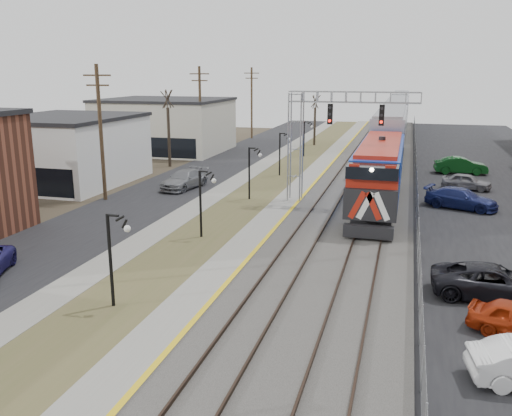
% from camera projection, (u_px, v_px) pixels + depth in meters
% --- Properties ---
extents(street_west, '(7.00, 120.00, 0.04)m').
position_uv_depth(street_west, '(192.00, 177.00, 49.63)').
color(street_west, black).
rests_on(street_west, ground).
extents(sidewalk, '(2.00, 120.00, 0.08)m').
position_uv_depth(sidewalk, '(239.00, 180.00, 48.44)').
color(sidewalk, gray).
rests_on(sidewalk, ground).
extents(grass_median, '(4.00, 120.00, 0.06)m').
position_uv_depth(grass_median, '(272.00, 182.00, 47.66)').
color(grass_median, '#4D4E29').
rests_on(grass_median, ground).
extents(platform, '(2.00, 120.00, 0.24)m').
position_uv_depth(platform, '(305.00, 183.00, 46.85)').
color(platform, gray).
rests_on(platform, ground).
extents(ballast_bed, '(8.00, 120.00, 0.20)m').
position_uv_depth(ballast_bed, '(364.00, 186.00, 45.55)').
color(ballast_bed, '#595651').
rests_on(ballast_bed, ground).
extents(platform_edge, '(0.24, 120.00, 0.01)m').
position_uv_depth(platform_edge, '(315.00, 182.00, 46.59)').
color(platform_edge, gold).
rests_on(platform_edge, platform).
extents(track_near, '(1.58, 120.00, 0.15)m').
position_uv_depth(track_near, '(340.00, 183.00, 46.03)').
color(track_near, '#2D2119').
rests_on(track_near, ballast_bed).
extents(track_far, '(1.58, 120.00, 0.15)m').
position_uv_depth(track_far, '(382.00, 185.00, 45.11)').
color(track_far, '#2D2119').
rests_on(track_far, ballast_bed).
extents(train, '(3.00, 85.85, 5.33)m').
position_uv_depth(train, '(395.00, 122.00, 71.45)').
color(train, '#163BB3').
rests_on(train, ground).
extents(signal_gantry, '(9.00, 1.07, 8.15)m').
position_uv_depth(signal_gantry, '(320.00, 128.00, 38.38)').
color(signal_gantry, gray).
rests_on(signal_gantry, ground).
extents(lampposts, '(0.14, 62.14, 4.00)m').
position_uv_depth(lampposts, '(202.00, 203.00, 31.58)').
color(lampposts, black).
rests_on(lampposts, ground).
extents(utility_poles, '(0.28, 80.28, 10.00)m').
position_uv_depth(utility_poles, '(101.00, 134.00, 39.85)').
color(utility_poles, '#4C3823').
rests_on(utility_poles, ground).
extents(fence, '(0.04, 120.00, 1.60)m').
position_uv_depth(fence, '(416.00, 181.00, 44.27)').
color(fence, gray).
rests_on(fence, ground).
extents(buildings_west, '(14.00, 67.00, 7.00)m').
position_uv_depth(buildings_west, '(22.00, 159.00, 41.30)').
color(buildings_west, '#B8B3A1').
rests_on(buildings_west, ground).
extents(bare_trees, '(12.30, 42.30, 5.95)m').
position_uv_depth(bare_trees, '(196.00, 143.00, 52.92)').
color(bare_trees, '#382D23').
rests_on(bare_trees, ground).
extents(car_lot_c, '(5.19, 2.49, 1.43)m').
position_uv_depth(car_lot_c, '(493.00, 283.00, 23.15)').
color(car_lot_c, black).
rests_on(car_lot_c, ground).
extents(car_lot_d, '(5.36, 3.60, 1.44)m').
position_uv_depth(car_lot_d, '(461.00, 199.00, 38.22)').
color(car_lot_d, navy).
rests_on(car_lot_d, ground).
extents(car_lot_e, '(4.11, 2.44, 1.31)m').
position_uv_depth(car_lot_e, '(467.00, 182.00, 44.42)').
color(car_lot_e, gray).
rests_on(car_lot_e, ground).
extents(car_lot_f, '(4.89, 2.02, 1.58)m').
position_uv_depth(car_lot_f, '(461.00, 166.00, 51.13)').
color(car_lot_f, '#0D4517').
rests_on(car_lot_f, ground).
extents(car_street_b, '(2.93, 5.46, 1.50)m').
position_uv_depth(car_street_b, '(184.00, 180.00, 44.79)').
color(car_street_b, slate).
rests_on(car_street_b, ground).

